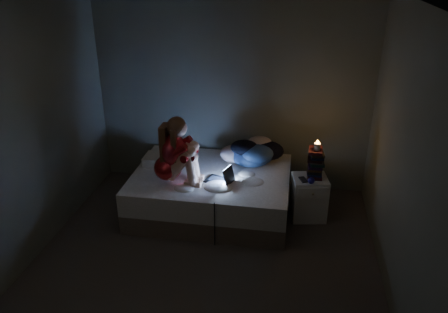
% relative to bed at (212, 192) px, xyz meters
% --- Properties ---
extents(floor, '(3.60, 3.80, 0.02)m').
position_rel_bed_xyz_m(floor, '(0.12, -1.10, -0.27)').
color(floor, '#393430').
rests_on(floor, ground).
extents(ceiling, '(3.60, 3.80, 0.02)m').
position_rel_bed_xyz_m(ceiling, '(0.12, -1.10, 2.35)').
color(ceiling, silver).
rests_on(ceiling, ground).
extents(wall_back, '(3.60, 0.02, 2.60)m').
position_rel_bed_xyz_m(wall_back, '(0.12, 0.81, 1.04)').
color(wall_back, '#505549').
rests_on(wall_back, ground).
extents(wall_front, '(3.60, 0.02, 2.60)m').
position_rel_bed_xyz_m(wall_front, '(0.12, -3.01, 1.04)').
color(wall_front, '#505549').
rests_on(wall_front, ground).
extents(wall_left, '(0.02, 3.80, 2.60)m').
position_rel_bed_xyz_m(wall_left, '(-1.69, -1.10, 1.04)').
color(wall_left, '#505549').
rests_on(wall_left, ground).
extents(wall_right, '(0.02, 3.80, 2.60)m').
position_rel_bed_xyz_m(wall_right, '(1.93, -1.10, 1.04)').
color(wall_right, '#505549').
rests_on(wall_right, ground).
extents(bed, '(1.89, 1.41, 0.52)m').
position_rel_bed_xyz_m(bed, '(0.00, 0.00, 0.00)').
color(bed, '#B3B0AA').
rests_on(bed, ground).
extents(pillow, '(0.40, 0.29, 0.12)m').
position_rel_bed_xyz_m(pillow, '(-0.68, 0.14, 0.32)').
color(pillow, white).
rests_on(pillow, bed).
extents(woman, '(0.50, 0.33, 0.80)m').
position_rel_bed_xyz_m(woman, '(-0.46, -0.27, 0.66)').
color(woman, maroon).
rests_on(woman, bed).
extents(laptop, '(0.36, 0.31, 0.22)m').
position_rel_bed_xyz_m(laptop, '(0.13, -0.20, 0.37)').
color(laptop, black).
rests_on(laptop, bed).
extents(clothes_pile, '(0.69, 0.61, 0.34)m').
position_rel_bed_xyz_m(clothes_pile, '(0.44, 0.35, 0.43)').
color(clothes_pile, navy).
rests_on(clothes_pile, bed).
extents(nightstand, '(0.46, 0.42, 0.54)m').
position_rel_bed_xyz_m(nightstand, '(1.19, 0.04, 0.01)').
color(nightstand, silver).
rests_on(nightstand, ground).
extents(book_stack, '(0.19, 0.25, 0.35)m').
position_rel_bed_xyz_m(book_stack, '(1.23, 0.08, 0.45)').
color(book_stack, black).
rests_on(book_stack, nightstand).
extents(candle, '(0.07, 0.07, 0.08)m').
position_rel_bed_xyz_m(candle, '(1.23, 0.08, 0.67)').
color(candle, beige).
rests_on(candle, book_stack).
extents(phone, '(0.10, 0.15, 0.01)m').
position_rel_bed_xyz_m(phone, '(1.09, -0.02, 0.28)').
color(phone, black).
rests_on(phone, nightstand).
extents(blue_orb, '(0.08, 0.08, 0.08)m').
position_rel_bed_xyz_m(blue_orb, '(1.16, -0.11, 0.32)').
color(blue_orb, navy).
rests_on(blue_orb, nightstand).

